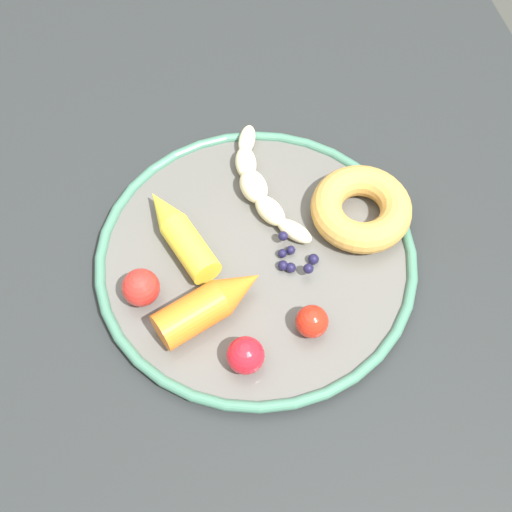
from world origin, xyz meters
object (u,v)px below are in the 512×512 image
at_px(blueberry_pile, 294,258).
at_px(tomato_near, 141,288).
at_px(carrot_yellow, 179,232).
at_px(donut, 361,209).
at_px(carrot_orange, 211,304).
at_px(banana, 260,186).
at_px(tomato_mid, 242,356).
at_px(tomato_far, 312,321).
at_px(plate, 256,257).
at_px(dining_table, 222,283).

xyz_separation_m(blueberry_pile, tomato_near, (-0.01, 0.17, 0.01)).
bearing_deg(carrot_yellow, donut, -93.66).
height_order(carrot_orange, carrot_yellow, carrot_orange).
distance_m(banana, donut, 0.12).
distance_m(tomato_near, tomato_mid, 0.13).
xyz_separation_m(tomato_near, tomato_mid, (-0.10, -0.09, -0.00)).
bearing_deg(blueberry_pile, carrot_yellow, 65.32).
height_order(carrot_orange, tomato_near, same).
distance_m(carrot_yellow, tomato_far, 0.18).
xyz_separation_m(plate, tomato_near, (-0.02, 0.13, 0.02)).
height_order(banana, donut, donut).
height_order(tomato_near, tomato_mid, tomato_near).
distance_m(banana, tomato_mid, 0.21).
xyz_separation_m(dining_table, carrot_orange, (-0.09, 0.02, 0.12)).
bearing_deg(tomato_far, plate, 20.60).
distance_m(carrot_orange, carrot_yellow, 0.10).
relative_size(banana, donut, 1.64).
relative_size(blueberry_pile, tomato_far, 1.67).
bearing_deg(dining_table, tomato_far, -150.08).
bearing_deg(donut, tomato_far, 143.91).
bearing_deg(banana, tomato_far, -175.59).
bearing_deg(dining_table, plate, -129.33).
bearing_deg(donut, carrot_yellow, 86.34).
height_order(banana, carrot_orange, carrot_orange).
height_order(carrot_yellow, tomato_near, tomato_near).
bearing_deg(tomato_near, banana, -54.49).
bearing_deg(plate, banana, -15.09).
xyz_separation_m(carrot_orange, tomato_mid, (-0.06, -0.02, -0.00)).
relative_size(carrot_yellow, tomato_mid, 3.39).
bearing_deg(carrot_yellow, blueberry_pile, -114.68).
relative_size(plate, carrot_orange, 2.80).
bearing_deg(donut, carrot_orange, 113.80).
xyz_separation_m(carrot_orange, blueberry_pile, (0.04, -0.10, -0.01)).
bearing_deg(plate, carrot_yellow, 64.19).
bearing_deg(blueberry_pile, plate, 67.65).
bearing_deg(dining_table, carrot_orange, 165.14).
height_order(dining_table, plate, plate).
bearing_deg(donut, banana, 60.08).
height_order(carrot_orange, tomato_mid, carrot_orange).
distance_m(carrot_yellow, tomato_near, 0.08).
bearing_deg(plate, tomato_far, -159.40).
bearing_deg(carrot_yellow, dining_table, -100.34).
bearing_deg(tomato_far, carrot_orange, 67.40).
bearing_deg(carrot_yellow, carrot_orange, -169.35).
distance_m(plate, tomato_near, 0.13).
relative_size(banana, carrot_yellow, 1.45).
distance_m(carrot_yellow, donut, 0.20).
xyz_separation_m(banana, carrot_yellow, (-0.05, 0.10, 0.00)).
bearing_deg(dining_table, tomato_mid, 178.50).
relative_size(donut, tomato_mid, 2.98).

